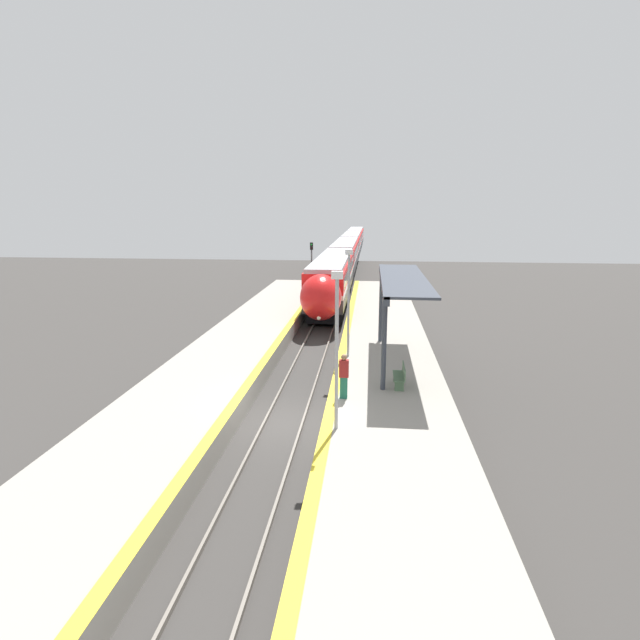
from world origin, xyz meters
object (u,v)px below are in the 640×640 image
at_px(platform_bench, 401,375).
at_px(railway_signal, 312,262).
at_px(train, 348,250).
at_px(lamppost_mid, 349,296).
at_px(lamppost_near, 337,341).
at_px(person_waiting, 344,375).

xyz_separation_m(platform_bench, railway_signal, (-6.97, 28.06, 1.54)).
relative_size(train, railway_signal, 16.66).
distance_m(train, lamppost_mid, 46.13).
xyz_separation_m(platform_bench, lamppost_near, (-2.33, -4.22, 2.52)).
distance_m(person_waiting, lamppost_near, 3.40).
xyz_separation_m(train, lamppost_mid, (2.12, -46.05, 1.56)).
height_order(platform_bench, person_waiting, person_waiting).
xyz_separation_m(person_waiting, lamppost_near, (-0.10, -2.70, 2.07)).
height_order(train, person_waiting, train).
relative_size(platform_bench, lamppost_mid, 0.28).
distance_m(train, railway_signal, 22.15).
bearing_deg(train, railway_signal, -96.55).
relative_size(lamppost_near, lamppost_mid, 1.00).
height_order(person_waiting, railway_signal, railway_signal).
bearing_deg(lamppost_near, lamppost_mid, 90.00).
bearing_deg(platform_bench, railway_signal, 103.96).
distance_m(train, platform_bench, 50.26).
distance_m(train, person_waiting, 51.62).
bearing_deg(lamppost_mid, person_waiting, -88.98).
bearing_deg(railway_signal, lamppost_near, -81.81).
distance_m(platform_bench, railway_signal, 28.95).
bearing_deg(train, lamppost_near, -87.76).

